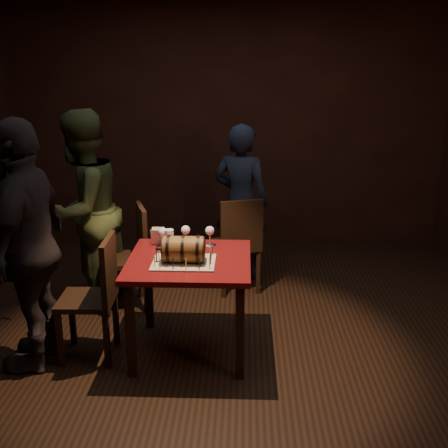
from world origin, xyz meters
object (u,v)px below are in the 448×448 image
(barrel_cake, at_px, (183,249))
(pint_of_ale, at_px, (169,239))
(chair_left_rear, at_px, (131,251))
(person_left_rear, at_px, (83,211))
(person_left_front, at_px, (29,246))
(wine_glass_mid, at_px, (186,231))
(chair_left_front, at_px, (97,291))
(chair_back, at_px, (238,240))
(pub_table, at_px, (190,273))
(person_back, at_px, (241,202))
(wine_glass_left, at_px, (163,233))
(wine_glass_right, at_px, (210,232))

(barrel_cake, relative_size, pint_of_ale, 2.35)
(chair_left_rear, bearing_deg, person_left_rear, 175.05)
(pint_of_ale, distance_m, person_left_front, 1.03)
(wine_glass_mid, xyz_separation_m, chair_left_front, (-0.62, -0.40, -0.34))
(pint_of_ale, bearing_deg, person_left_front, -155.08)
(pint_of_ale, relative_size, chair_left_rear, 0.16)
(chair_back, bearing_deg, person_left_rear, -166.98)
(wine_glass_mid, bearing_deg, chair_left_rear, 138.71)
(chair_back, relative_size, chair_left_rear, 1.00)
(chair_left_rear, bearing_deg, chair_back, 20.47)
(pub_table, distance_m, wine_glass_mid, 0.38)
(wine_glass_mid, distance_m, chair_left_front, 0.82)
(pub_table, distance_m, person_left_rear, 1.32)
(chair_left_rear, relative_size, person_back, 0.60)
(pint_of_ale, distance_m, chair_left_front, 0.67)
(pub_table, xyz_separation_m, person_back, (0.37, 1.55, 0.14))
(chair_left_front, height_order, person_left_front, person_left_front)
(pub_table, relative_size, person_left_rear, 0.51)
(pub_table, height_order, person_left_front, person_left_front)
(barrel_cake, relative_size, person_back, 0.23)
(chair_back, distance_m, chair_left_front, 1.60)
(person_left_rear, xyz_separation_m, person_left_front, (-0.09, -1.01, 0.02))
(person_left_rear, bearing_deg, pint_of_ale, 79.53)
(chair_left_front, bearing_deg, wine_glass_left, 37.11)
(chair_back, distance_m, person_back, 0.50)
(chair_left_front, height_order, person_back, person_back)
(wine_glass_right, bearing_deg, wine_glass_mid, 176.93)
(wine_glass_left, bearing_deg, person_back, 65.63)
(chair_left_front, bearing_deg, person_left_front, -166.36)
(chair_left_rear, relative_size, person_left_rear, 0.53)
(pint_of_ale, xyz_separation_m, chair_left_front, (-0.50, -0.33, -0.30))
(pub_table, height_order, chair_back, chair_back)
(wine_glass_mid, bearing_deg, barrel_cake, -86.29)
(wine_glass_mid, relative_size, chair_back, 0.17)
(pub_table, height_order, wine_glass_right, wine_glass_right)
(wine_glass_mid, height_order, person_left_front, person_left_front)
(wine_glass_left, xyz_separation_m, person_left_rear, (-0.79, 0.57, 0.01))
(person_back, bearing_deg, pub_table, 96.54)
(barrel_cake, bearing_deg, chair_left_front, -179.59)
(pub_table, relative_size, wine_glass_left, 5.59)
(person_back, bearing_deg, wine_glass_left, 85.48)
(wine_glass_left, relative_size, chair_left_rear, 0.17)
(wine_glass_left, height_order, wine_glass_mid, same)
(barrel_cake, height_order, person_left_rear, person_left_rear)
(wine_glass_left, bearing_deg, chair_left_front, -142.89)
(pint_of_ale, xyz_separation_m, chair_left_rear, (-0.42, 0.55, -0.30))
(wine_glass_mid, bearing_deg, person_left_rear, 152.05)
(chair_left_front, bearing_deg, person_left_rear, 110.29)
(wine_glass_left, bearing_deg, wine_glass_mid, 20.18)
(pint_of_ale, height_order, person_left_rear, person_left_rear)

